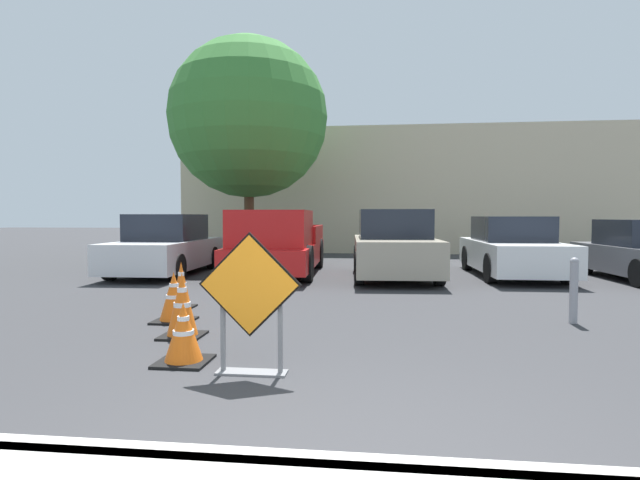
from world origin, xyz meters
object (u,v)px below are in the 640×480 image
object	(u,v)px
traffic_cone_nearest	(184,334)
traffic_cone_fourth	(181,285)
traffic_cone_second	(182,306)
pickup_truck	(277,246)
parked_car_nearest	(166,247)
parked_car_third	(512,249)
traffic_cone_third	(174,298)
road_closed_sign	(250,298)
parked_car_second	(394,247)
bollard_nearest	(574,289)

from	to	relation	value
traffic_cone_nearest	traffic_cone_fourth	xyz separation A→B (m)	(-1.21, 2.93, 0.07)
traffic_cone_second	traffic_cone_fourth	xyz separation A→B (m)	(-0.77, 1.88, -0.02)
traffic_cone_fourth	pickup_truck	size ratio (longest dim) A/B	0.14
traffic_cone_nearest	parked_car_nearest	bearing A→B (deg)	114.81
traffic_cone_fourth	parked_car_third	bearing A→B (deg)	37.85
traffic_cone_second	traffic_cone_third	xyz separation A→B (m)	(-0.46, 0.84, -0.05)
traffic_cone_second	traffic_cone_fourth	distance (m)	2.03
road_closed_sign	traffic_cone_nearest	size ratio (longest dim) A/B	2.17
traffic_cone_third	parked_car_third	bearing A→B (deg)	44.54
traffic_cone_fourth	pickup_truck	world-z (taller)	pickup_truck
road_closed_sign	traffic_cone_second	xyz separation A→B (m)	(-1.21, 1.35, -0.34)
traffic_cone_third	parked_car_second	size ratio (longest dim) A/B	0.17
traffic_cone_second	traffic_cone_nearest	bearing A→B (deg)	-67.40
bollard_nearest	traffic_cone_second	bearing A→B (deg)	-165.09
road_closed_sign	pickup_truck	xyz separation A→B (m)	(-1.32, 7.79, 0.02)
traffic_cone_fourth	parked_car_nearest	distance (m)	5.11
road_closed_sign	traffic_cone_fourth	distance (m)	3.81
traffic_cone_second	bollard_nearest	bearing A→B (deg)	14.91
traffic_cone_third	road_closed_sign	bearing A→B (deg)	-52.69
road_closed_sign	traffic_cone_second	size ratio (longest dim) A/B	1.68
parked_car_third	pickup_truck	bearing A→B (deg)	3.99
traffic_cone_nearest	pickup_truck	bearing A→B (deg)	94.15
road_closed_sign	parked_car_third	xyz separation A→B (m)	(4.49, 8.26, -0.04)
parked_car_third	bollard_nearest	xyz separation A→B (m)	(-0.60, -5.55, -0.20)
parked_car_nearest	bollard_nearest	distance (m)	9.60
parked_car_second	pickup_truck	bearing A→B (deg)	-7.58
pickup_truck	parked_car_second	distance (m)	2.91
traffic_cone_second	pickup_truck	bearing A→B (deg)	90.94
parked_car_nearest	pickup_truck	bearing A→B (deg)	177.98
parked_car_nearest	parked_car_third	size ratio (longest dim) A/B	0.99
parked_car_second	bollard_nearest	bearing A→B (deg)	112.31
parked_car_second	parked_car_third	bearing A→B (deg)	-169.65
traffic_cone_third	traffic_cone_fourth	size ratio (longest dim) A/B	0.93
traffic_cone_nearest	traffic_cone_second	bearing A→B (deg)	112.60
road_closed_sign	traffic_cone_third	size ratio (longest dim) A/B	1.91
parked_car_nearest	bollard_nearest	xyz separation A→B (m)	(8.13, -5.09, -0.21)
traffic_cone_fourth	traffic_cone_third	bearing A→B (deg)	-73.26
traffic_cone_second	parked_car_second	bearing A→B (deg)	65.81
traffic_cone_third	traffic_cone_fourth	xyz separation A→B (m)	(-0.31, 1.03, 0.02)
parked_car_second	parked_car_third	world-z (taller)	parked_car_second
traffic_cone_third	bollard_nearest	bearing A→B (deg)	5.28
road_closed_sign	traffic_cone_third	xyz separation A→B (m)	(-1.67, 2.19, -0.38)
traffic_cone_second	parked_car_third	xyz separation A→B (m)	(5.70, 6.91, 0.30)
traffic_cone_second	parked_car_third	size ratio (longest dim) A/B	0.18
road_closed_sign	bollard_nearest	bearing A→B (deg)	34.85
pickup_truck	parked_car_third	xyz separation A→B (m)	(5.81, 0.47, -0.06)
parked_car_third	bollard_nearest	size ratio (longest dim) A/B	4.77
traffic_cone_third	pickup_truck	bearing A→B (deg)	86.35
pickup_truck	bollard_nearest	bearing A→B (deg)	133.60
traffic_cone_nearest	bollard_nearest	world-z (taller)	bollard_nearest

